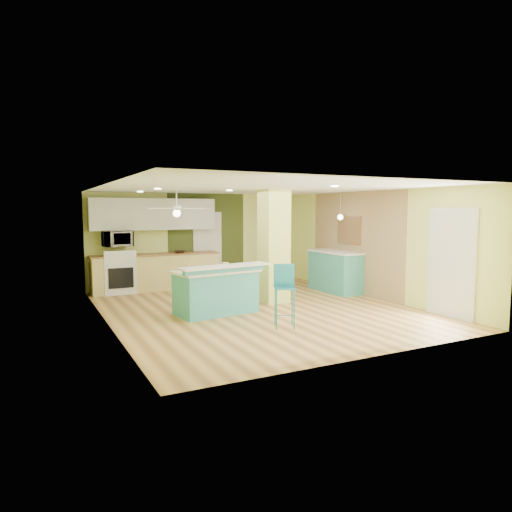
# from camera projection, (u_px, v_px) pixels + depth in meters

# --- Properties ---
(floor) EXTENTS (6.00, 7.00, 0.01)m
(floor) POSITION_uv_depth(u_px,v_px,m) (258.00, 309.00, 9.50)
(floor) COLOR olive
(floor) RESTS_ON ground
(ceiling) EXTENTS (6.00, 7.00, 0.01)m
(ceiling) POSITION_uv_depth(u_px,v_px,m) (258.00, 188.00, 9.25)
(ceiling) COLOR white
(ceiling) RESTS_ON wall_back
(wall_back) EXTENTS (6.00, 0.01, 2.50)m
(wall_back) POSITION_uv_depth(u_px,v_px,m) (200.00, 239.00, 12.49)
(wall_back) COLOR #E1EA7D
(wall_back) RESTS_ON floor
(wall_front) EXTENTS (6.00, 0.01, 2.50)m
(wall_front) POSITION_uv_depth(u_px,v_px,m) (374.00, 269.00, 6.26)
(wall_front) COLOR #E1EA7D
(wall_front) RESTS_ON floor
(wall_left) EXTENTS (0.01, 7.00, 2.50)m
(wall_left) POSITION_uv_depth(u_px,v_px,m) (106.00, 256.00, 8.03)
(wall_left) COLOR #E1EA7D
(wall_left) RESTS_ON floor
(wall_right) EXTENTS (0.01, 7.00, 2.50)m
(wall_right) POSITION_uv_depth(u_px,v_px,m) (372.00, 244.00, 10.72)
(wall_right) COLOR #E1EA7D
(wall_right) RESTS_ON floor
(wood_panel) EXTENTS (0.02, 3.40, 2.50)m
(wood_panel) POSITION_uv_depth(u_px,v_px,m) (355.00, 243.00, 11.25)
(wood_panel) COLOR #917453
(wood_panel) RESTS_ON floor
(olive_accent) EXTENTS (2.20, 0.02, 2.50)m
(olive_accent) POSITION_uv_depth(u_px,v_px,m) (207.00, 239.00, 12.56)
(olive_accent) COLOR #3C471C
(olive_accent) RESTS_ON floor
(interior_door) EXTENTS (0.82, 0.05, 2.00)m
(interior_door) POSITION_uv_depth(u_px,v_px,m) (207.00, 248.00, 12.56)
(interior_door) COLOR silver
(interior_door) RESTS_ON floor
(french_door) EXTENTS (0.04, 1.08, 2.10)m
(french_door) POSITION_uv_depth(u_px,v_px,m) (451.00, 263.00, 8.69)
(french_door) COLOR white
(french_door) RESTS_ON floor
(column) EXTENTS (0.55, 0.55, 2.50)m
(column) POSITION_uv_depth(u_px,v_px,m) (274.00, 246.00, 10.11)
(column) COLOR #D4DF67
(column) RESTS_ON floor
(kitchen_run) EXTENTS (3.25, 0.63, 0.94)m
(kitchen_run) POSITION_uv_depth(u_px,v_px,m) (156.00, 272.00, 11.71)
(kitchen_run) COLOR #DAC672
(kitchen_run) RESTS_ON floor
(stove) EXTENTS (0.76, 0.66, 1.08)m
(stove) POSITION_uv_depth(u_px,v_px,m) (119.00, 275.00, 11.28)
(stove) COLOR white
(stove) RESTS_ON floor
(upper_cabinets) EXTENTS (3.20, 0.34, 0.80)m
(upper_cabinets) POSITION_uv_depth(u_px,v_px,m) (154.00, 214.00, 11.67)
(upper_cabinets) COLOR silver
(upper_cabinets) RESTS_ON wall_back
(microwave) EXTENTS (0.70, 0.48, 0.39)m
(microwave) POSITION_uv_depth(u_px,v_px,m) (117.00, 239.00, 11.20)
(microwave) COLOR silver
(microwave) RESTS_ON wall_back
(ceiling_fan) EXTENTS (1.41, 1.41, 0.61)m
(ceiling_fan) POSITION_uv_depth(u_px,v_px,m) (177.00, 209.00, 10.58)
(ceiling_fan) COLOR white
(ceiling_fan) RESTS_ON ceiling
(pendant_lamp) EXTENTS (0.14, 0.14, 0.69)m
(pendant_lamp) POSITION_uv_depth(u_px,v_px,m) (340.00, 217.00, 11.17)
(pendant_lamp) COLOR silver
(pendant_lamp) RESTS_ON ceiling
(wall_decor) EXTENTS (0.03, 0.90, 0.70)m
(wall_decor) POSITION_uv_depth(u_px,v_px,m) (349.00, 230.00, 11.39)
(wall_decor) COLOR brown
(wall_decor) RESTS_ON wood_panel
(peninsula) EXTENTS (1.91, 1.24, 1.00)m
(peninsula) POSITION_uv_depth(u_px,v_px,m) (216.00, 290.00, 9.05)
(peninsula) COLOR teal
(peninsula) RESTS_ON floor
(bar_stool) EXTENTS (0.48, 0.48, 1.10)m
(bar_stool) POSITION_uv_depth(u_px,v_px,m) (284.00, 285.00, 8.03)
(bar_stool) COLOR #1C727F
(bar_stool) RESTS_ON floor
(side_counter) EXTENTS (0.68, 1.59, 1.02)m
(side_counter) POSITION_uv_depth(u_px,v_px,m) (335.00, 271.00, 11.53)
(side_counter) COLOR teal
(side_counter) RESTS_ON floor
(fruit_bowl) EXTENTS (0.34, 0.34, 0.06)m
(fruit_bowl) POSITION_uv_depth(u_px,v_px,m) (180.00, 252.00, 11.84)
(fruit_bowl) COLOR #332014
(fruit_bowl) RESTS_ON kitchen_run
(canister) EXTENTS (0.13, 0.13, 0.15)m
(canister) POSITION_uv_depth(u_px,v_px,m) (225.00, 266.00, 9.03)
(canister) COLOR yellow
(canister) RESTS_ON peninsula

